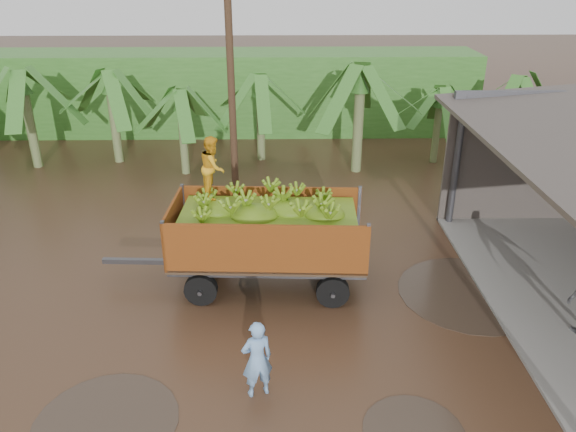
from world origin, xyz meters
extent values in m
plane|color=black|center=(0.00, 0.00, 0.00)|extent=(100.00, 100.00, 0.00)
cube|color=#2D661E|center=(-2.00, 16.00, 1.80)|extent=(22.00, 3.00, 3.60)
cube|color=#47474C|center=(-3.50, 2.47, 0.57)|extent=(1.87, 0.21, 0.12)
imported|color=gold|center=(-1.55, 2.85, 2.94)|extent=(0.59, 0.75, 1.52)
imported|color=#77A5DA|center=(-0.40, -1.64, 0.81)|extent=(0.69, 0.56, 1.63)
cylinder|color=#47301E|center=(-1.49, 8.45, 4.24)|extent=(0.24, 0.24, 8.47)
camera|label=1|loc=(0.03, -9.90, 7.60)|focal=35.00mm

